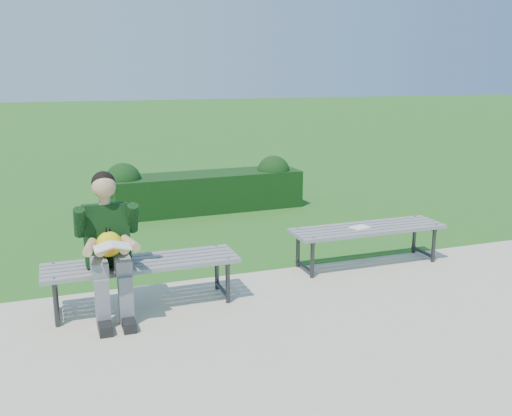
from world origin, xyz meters
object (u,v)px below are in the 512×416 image
seated_boy (108,242)px  paper_sheet (360,227)px  bench_left (142,267)px  hedge (206,189)px  bench_right (367,231)px

seated_boy → paper_sheet: 2.86m
seated_boy → bench_left: bearing=17.2°
seated_boy → paper_sheet: bearing=8.8°
hedge → bench_right: (1.02, -3.27, 0.06)m
hedge → bench_left: hedge is taller
paper_sheet → hedge: bearing=105.7°
bench_left → paper_sheet: size_ratio=7.00×
bench_right → paper_sheet: bearing=-180.0°
seated_boy → paper_sheet: size_ratio=5.11×
hedge → paper_sheet: (0.92, -3.27, 0.12)m
bench_left → seated_boy: 0.43m
bench_left → bench_right: 2.64m
bench_left → seated_boy: size_ratio=1.37×
hedge → seated_boy: size_ratio=2.40×
bench_left → seated_boy: (-0.30, -0.09, 0.30)m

